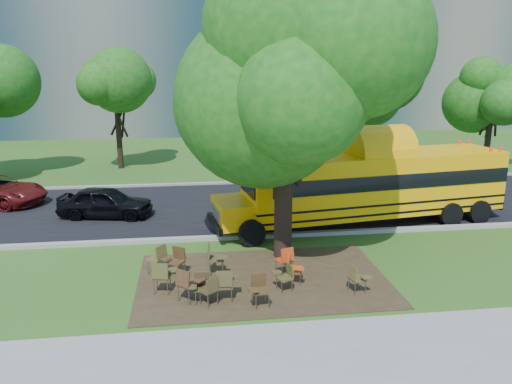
{
  "coord_description": "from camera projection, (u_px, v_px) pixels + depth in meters",
  "views": [
    {
      "loc": [
        -0.9,
        -13.42,
        5.96
      ],
      "look_at": [
        1.29,
        3.19,
        1.62
      ],
      "focal_mm": 35.0,
      "sensor_mm": 36.0,
      "label": 1
    }
  ],
  "objects": [
    {
      "name": "main_tree",
      "position": [
        285.0,
        80.0,
        14.47
      ],
      "size": [
        7.2,
        7.2,
        9.09
      ],
      "color": "black",
      "rests_on": "ground"
    },
    {
      "name": "chair_7",
      "position": [
        356.0,
        276.0,
        13.17
      ],
      "size": [
        0.58,
        0.55,
        0.81
      ],
      "rotation": [
        0.0,
        0.0,
        -1.32
      ],
      "color": "brown",
      "rests_on": "ground"
    },
    {
      "name": "bg_tree_2",
      "position": [
        116.0,
        95.0,
        28.16
      ],
      "size": [
        4.8,
        4.8,
        6.62
      ],
      "color": "black",
      "rests_on": "ground"
    },
    {
      "name": "chair_3",
      "position": [
        201.0,
        284.0,
        12.68
      ],
      "size": [
        0.55,
        0.48,
        0.81
      ],
      "rotation": [
        0.0,
        0.0,
        3.09
      ],
      "color": "#463B1E",
      "rests_on": "ground"
    },
    {
      "name": "kerb_near",
      "position": [
        220.0,
        238.0,
        17.35
      ],
      "size": [
        80.0,
        0.25,
        0.14
      ],
      "primitive_type": "cube",
      "color": "gray",
      "rests_on": "ground"
    },
    {
      "name": "kerb_far",
      "position": [
        210.0,
        184.0,
        25.13
      ],
      "size": [
        80.0,
        0.25,
        0.14
      ],
      "primitive_type": "cube",
      "color": "gray",
      "rests_on": "ground"
    },
    {
      "name": "chair_4",
      "position": [
        225.0,
        282.0,
        12.72
      ],
      "size": [
        0.62,
        0.53,
        0.91
      ],
      "rotation": [
        0.0,
        0.0,
        -0.08
      ],
      "color": "#413B1C",
      "rests_on": "ground"
    },
    {
      "name": "chair_2",
      "position": [
        210.0,
        288.0,
        12.51
      ],
      "size": [
        0.53,
        0.67,
        0.79
      ],
      "rotation": [
        0.0,
        0.0,
        0.63
      ],
      "color": "#41361C",
      "rests_on": "ground"
    },
    {
      "name": "chair_5",
      "position": [
        259.0,
        287.0,
        12.47
      ],
      "size": [
        0.58,
        0.58,
        0.86
      ],
      "rotation": [
        0.0,
        0.0,
        3.29
      ],
      "color": "#4A341A",
      "rests_on": "ground"
    },
    {
      "name": "chair_1",
      "position": [
        187.0,
        282.0,
        12.65
      ],
      "size": [
        0.8,
        0.63,
        0.93
      ],
      "rotation": [
        0.0,
        0.0,
        -0.73
      ],
      "color": "#4C2E1B",
      "rests_on": "ground"
    },
    {
      "name": "chair_0",
      "position": [
        162.0,
        274.0,
        13.13
      ],
      "size": [
        0.67,
        0.55,
        0.93
      ],
      "rotation": [
        0.0,
        0.0,
        -0.16
      ],
      "color": "#47451F",
      "rests_on": "ground"
    },
    {
      "name": "bg_tree_3",
      "position": [
        350.0,
        80.0,
        27.68
      ],
      "size": [
        5.6,
        5.6,
        7.84
      ],
      "color": "black",
      "rests_on": "ground"
    },
    {
      "name": "chair_11",
      "position": [
        286.0,
        258.0,
        14.32
      ],
      "size": [
        0.6,
        0.68,
        0.88
      ],
      "rotation": [
        0.0,
        0.0,
        0.37
      ],
      "color": "red",
      "rests_on": "ground"
    },
    {
      "name": "ground",
      "position": [
        226.0,
        275.0,
        14.49
      ],
      "size": [
        160.0,
        160.0,
        0.0
      ],
      "primitive_type": "plane",
      "color": "#34551A",
      "rests_on": "ground"
    },
    {
      "name": "school_bus",
      "position": [
        373.0,
        183.0,
        18.76
      ],
      "size": [
        11.3,
        3.98,
        2.71
      ],
      "rotation": [
        0.0,
        0.0,
        0.15
      ],
      "color": "#FBA907",
      "rests_on": "ground"
    },
    {
      "name": "chair_12",
      "position": [
        293.0,
        266.0,
        13.75
      ],
      "size": [
        0.53,
        0.68,
        0.86
      ],
      "rotation": [
        0.0,
        0.0,
        4.38
      ],
      "color": "#CA4D15",
      "rests_on": "ground"
    },
    {
      "name": "asphalt_road",
      "position": [
        214.0,
        207.0,
        21.21
      ],
      "size": [
        80.0,
        8.0,
        0.04
      ],
      "primitive_type": "cube",
      "color": "black",
      "rests_on": "ground"
    },
    {
      "name": "sidewalk",
      "position": [
        245.0,
        378.0,
        9.69
      ],
      "size": [
        60.0,
        4.0,
        0.04
      ],
      "primitive_type": "cube",
      "color": "gray",
      "rests_on": "ground"
    },
    {
      "name": "chair_8",
      "position": [
        159.0,
        256.0,
        14.37
      ],
      "size": [
        0.63,
        0.79,
        0.92
      ],
      "rotation": [
        0.0,
        0.0,
        0.88
      ],
      "color": "brown",
      "rests_on": "ground"
    },
    {
      "name": "chair_10",
      "position": [
        214.0,
        256.0,
        14.33
      ],
      "size": [
        0.56,
        0.61,
        0.95
      ],
      "rotation": [
        0.0,
        0.0,
        -1.57
      ],
      "color": "brown",
      "rests_on": "ground"
    },
    {
      "name": "dirt_patch",
      "position": [
        263.0,
        279.0,
        14.14
      ],
      "size": [
        7.0,
        4.5,
        0.03
      ],
      "primitive_type": "cube",
      "color": "#382819",
      "rests_on": "ground"
    },
    {
      "name": "chair_6",
      "position": [
        286.0,
        275.0,
        13.32
      ],
      "size": [
        0.58,
        0.53,
        0.78
      ],
      "rotation": [
        0.0,
        0.0,
        1.85
      ],
      "color": "#4B4720",
      "rests_on": "ground"
    },
    {
      "name": "bg_tree_4",
      "position": [
        493.0,
        93.0,
        27.91
      ],
      "size": [
        5.0,
        5.0,
        6.85
      ],
      "color": "black",
      "rests_on": "ground"
    },
    {
      "name": "building_main",
      "position": [
        108.0,
        6.0,
        45.27
      ],
      "size": [
        38.0,
        16.0,
        22.0
      ],
      "primitive_type": "cube",
      "color": "slate",
      "rests_on": "ground"
    },
    {
      "name": "chair_9",
      "position": [
        176.0,
        259.0,
        14.27
      ],
      "size": [
        0.73,
        0.58,
        0.87
      ],
      "rotation": [
        0.0,
        0.0,
        2.59
      ],
      "color": "#4B321A",
      "rests_on": "ground"
    },
    {
      "name": "black_car",
      "position": [
        106.0,
        202.0,
        19.74
      ],
      "size": [
        3.86,
        2.1,
        1.24
      ],
      "primitive_type": "imported",
      "rotation": [
        0.0,
        0.0,
        1.39
      ],
      "color": "black",
      "rests_on": "ground"
    }
  ]
}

